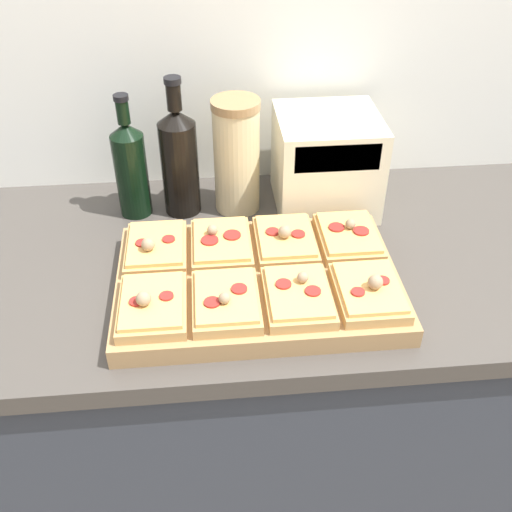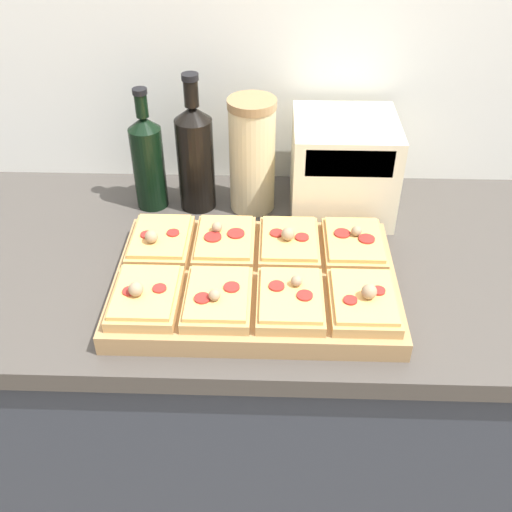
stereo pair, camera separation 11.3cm
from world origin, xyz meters
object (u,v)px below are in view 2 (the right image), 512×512
object	(u,v)px
wine_bottle	(195,156)
toaster_oven	(343,166)
cutting_board	(256,282)
grain_jar_tall	(252,155)
olive_oil_bottle	(148,160)

from	to	relation	value
wine_bottle	toaster_oven	distance (m)	0.32
cutting_board	wine_bottle	world-z (taller)	wine_bottle
cutting_board	toaster_oven	bearing A→B (deg)	58.57
grain_jar_tall	olive_oil_bottle	bearing A→B (deg)	180.00
olive_oil_bottle	toaster_oven	bearing A→B (deg)	-0.11
olive_oil_bottle	wine_bottle	xyz separation A→B (m)	(0.11, 0.00, 0.01)
wine_bottle	toaster_oven	size ratio (longest dim) A/B	1.27
olive_oil_bottle	grain_jar_tall	world-z (taller)	olive_oil_bottle
grain_jar_tall	cutting_board	bearing A→B (deg)	-86.75
wine_bottle	grain_jar_tall	world-z (taller)	wine_bottle
grain_jar_tall	toaster_oven	size ratio (longest dim) A/B	1.05
olive_oil_bottle	toaster_oven	size ratio (longest dim) A/B	1.13
cutting_board	wine_bottle	distance (m)	0.35
olive_oil_bottle	wine_bottle	bearing A→B (deg)	0.00
cutting_board	wine_bottle	size ratio (longest dim) A/B	1.69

